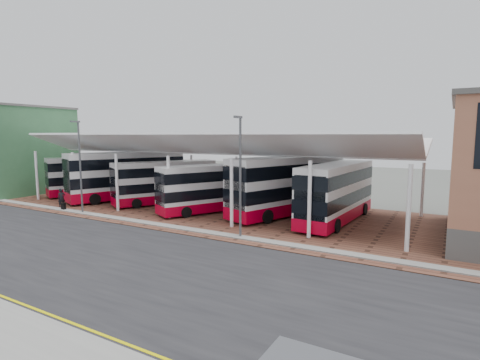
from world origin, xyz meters
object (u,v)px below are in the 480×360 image
Objects in this scene: bus_3 at (213,188)px; bus_5 at (337,193)px; bus_1 at (127,176)px; bus_4 at (288,186)px; pedestrian at (62,198)px; bus_0 at (97,176)px; bus_2 at (165,183)px.

bus_5 reaches higher than bus_3.
bus_4 is (17.96, 1.26, -0.02)m from bus_1.
pedestrian is at bearing -82.34° from bus_1.
bus_4 is at bearing 26.86° from bus_0.
bus_4 reaches higher than bus_2.
bus_4 is at bearing 176.37° from bus_5.
pedestrian is at bearing -107.64° from bus_2.
bus_2 is at bearing -28.28° from pedestrian.
bus_4 is (12.65, 1.28, 0.38)m from bus_2.
bus_3 reaches higher than pedestrian.
pedestrian is (-24.02, -7.30, -1.38)m from bus_5.
bus_4 reaches higher than bus_5.
bus_2 is 0.89× the size of bus_5.
bus_1 is 5.32m from bus_2.
bus_3 is 10.76m from bus_5.
bus_3 is 14.60m from pedestrian.
pedestrian is (3.76, -7.20, -1.25)m from bus_0.
bus_4 is 1.09× the size of bus_5.
bus_2 is at bearing 21.87° from bus_1.
bus_3 is 6.64m from bus_4.
bus_4 is (6.27, 2.14, 0.39)m from bus_3.
bus_4 is 21.22m from pedestrian.
bus_3 is (6.38, -0.86, -0.01)m from bus_2.
bus_2 reaches higher than pedestrian.
bus_1 is at bearing -174.58° from bus_5.
bus_1 is at bearing 18.91° from bus_0.
bus_0 is at bearing -158.51° from bus_4.
bus_1 is 1.09× the size of bus_5.
bus_1 reaches higher than bus_0.
bus_1 is at bearing -156.10° from bus_4.
bus_1 is at bearing -151.05° from bus_2.
bus_5 is (17.02, 0.72, 0.19)m from bus_2.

